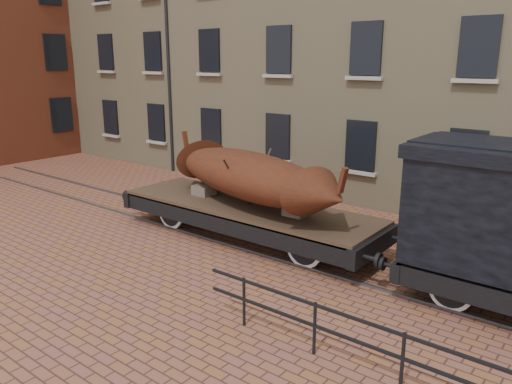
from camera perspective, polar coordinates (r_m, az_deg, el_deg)
The scene contains 5 objects.
ground at distance 14.55m, azimuth -0.99°, elevation -5.40°, with size 90.00×90.00×0.00m, color brown.
warehouse_cream at distance 21.41m, azimuth 24.11°, elevation 18.92°, with size 40.00×10.19×14.00m.
rail_track at distance 14.54m, azimuth -0.99°, elevation -5.29°, with size 30.00×1.52×0.06m.
flatcar_wagon at distance 14.30m, azimuth -1.07°, elevation -2.22°, with size 8.93×2.42×1.35m.
iron_boat at distance 13.96m, azimuth -0.84°, elevation 1.99°, with size 7.25×3.55×1.72m.
Camera 1 is at (8.61, -10.58, 5.06)m, focal length 35.00 mm.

